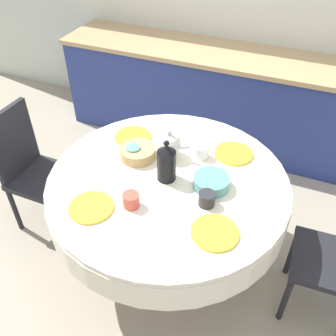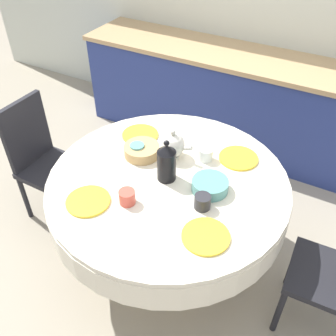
% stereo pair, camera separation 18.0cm
% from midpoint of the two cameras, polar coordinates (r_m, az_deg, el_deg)
% --- Properties ---
extents(ground_plane, '(12.00, 12.00, 0.00)m').
position_cam_midpoint_polar(ground_plane, '(2.73, 1.94, -13.68)').
color(ground_plane, '#9E937F').
extents(kitchen_counter, '(3.24, 0.64, 0.89)m').
position_cam_midpoint_polar(kitchen_counter, '(3.58, 13.96, 9.35)').
color(kitchen_counter, navy).
rests_on(kitchen_counter, ground_plane).
extents(dining_table, '(1.42, 1.42, 0.76)m').
position_cam_midpoint_polar(dining_table, '(2.25, 2.29, -4.01)').
color(dining_table, tan).
rests_on(dining_table, ground_plane).
extents(chair_right, '(0.40, 0.40, 0.94)m').
position_cam_midpoint_polar(chair_right, '(2.85, -16.95, 1.58)').
color(chair_right, black).
rests_on(chair_right, ground_plane).
extents(plate_near_left, '(0.24, 0.24, 0.01)m').
position_cam_midpoint_polar(plate_near_left, '(2.05, -9.63, -5.09)').
color(plate_near_left, yellow).
rests_on(plate_near_left, dining_table).
extents(cup_near_left, '(0.09, 0.09, 0.08)m').
position_cam_midpoint_polar(cup_near_left, '(2.00, -3.70, -4.55)').
color(cup_near_left, '#CC4C3D').
rests_on(cup_near_left, dining_table).
extents(plate_near_right, '(0.24, 0.24, 0.01)m').
position_cam_midpoint_polar(plate_near_right, '(1.88, 8.55, -10.36)').
color(plate_near_right, yellow).
rests_on(plate_near_right, dining_table).
extents(cup_near_right, '(0.09, 0.09, 0.08)m').
position_cam_midpoint_polar(cup_near_right, '(1.99, 7.86, -5.22)').
color(cup_near_right, '#28282D').
rests_on(cup_near_right, dining_table).
extents(plate_far_left, '(0.24, 0.24, 0.01)m').
position_cam_midpoint_polar(plate_far_left, '(2.51, -2.21, 5.03)').
color(plate_far_left, yellow).
rests_on(plate_far_left, dining_table).
extents(cup_far_left, '(0.09, 0.09, 0.08)m').
position_cam_midpoint_polar(cup_far_left, '(2.32, -2.48, 2.69)').
color(cup_far_left, '#5BA39E').
rests_on(cup_far_left, dining_table).
extents(plate_far_right, '(0.24, 0.24, 0.01)m').
position_cam_midpoint_polar(plate_far_right, '(2.36, 12.84, 1.42)').
color(plate_far_right, yellow).
rests_on(plate_far_right, dining_table).
extents(cup_far_right, '(0.09, 0.09, 0.08)m').
position_cam_midpoint_polar(cup_far_right, '(2.30, 7.99, 2.03)').
color(cup_far_right, white).
rests_on(cup_far_right, dining_table).
extents(coffee_carafe, '(0.11, 0.11, 0.27)m').
position_cam_midpoint_polar(coffee_carafe, '(2.10, 2.18, 0.68)').
color(coffee_carafe, black).
rests_on(coffee_carafe, dining_table).
extents(teapot, '(0.21, 0.15, 0.20)m').
position_cam_midpoint_polar(teapot, '(2.28, 3.03, 3.45)').
color(teapot, silver).
rests_on(teapot, dining_table).
extents(bread_basket, '(0.22, 0.22, 0.07)m').
position_cam_midpoint_polar(bread_basket, '(2.32, -1.80, 2.60)').
color(bread_basket, tan).
rests_on(bread_basket, dining_table).
extents(fruit_bowl, '(0.21, 0.21, 0.07)m').
position_cam_midpoint_polar(fruit_bowl, '(2.10, 8.87, -2.71)').
color(fruit_bowl, '#569993').
rests_on(fruit_bowl, dining_table).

